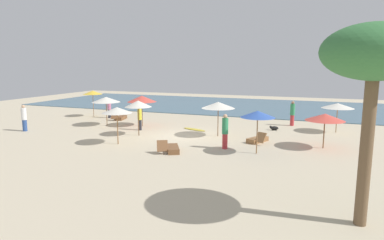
% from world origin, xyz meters
% --- Properties ---
extents(ground_plane, '(60.00, 60.00, 0.00)m').
position_xyz_m(ground_plane, '(0.00, 0.00, 0.00)').
color(ground_plane, beige).
extents(ocean_water, '(48.00, 16.00, 0.06)m').
position_xyz_m(ocean_water, '(0.00, 17.00, 0.03)').
color(ocean_water, '#476B7F').
rests_on(ocean_water, ground_plane).
extents(umbrella_0, '(1.82, 1.82, 2.29)m').
position_xyz_m(umbrella_0, '(5.40, -2.55, 2.11)').
color(umbrella_0, olive).
rests_on(umbrella_0, ground_plane).
extents(umbrella_1, '(1.70, 1.70, 2.35)m').
position_xyz_m(umbrella_1, '(-10.59, 4.74, 2.18)').
color(umbrella_1, brown).
rests_on(umbrella_1, ground_plane).
extents(umbrella_2, '(2.15, 2.15, 2.22)m').
position_xyz_m(umbrella_2, '(-6.86, 1.47, 2.01)').
color(umbrella_2, brown).
rests_on(umbrella_2, ground_plane).
extents(umbrella_3, '(2.16, 2.16, 2.27)m').
position_xyz_m(umbrella_3, '(2.25, 0.84, 2.06)').
color(umbrella_3, brown).
rests_on(umbrella_3, ground_plane).
extents(umbrella_4, '(2.15, 2.15, 2.04)m').
position_xyz_m(umbrella_4, '(9.55, 4.97, 1.87)').
color(umbrella_4, olive).
rests_on(umbrella_4, ground_plane).
extents(umbrella_5, '(2.20, 2.20, 2.33)m').
position_xyz_m(umbrella_5, '(-4.20, 2.26, 2.10)').
color(umbrella_5, brown).
rests_on(umbrella_5, ground_plane).
extents(umbrella_6, '(1.78, 1.78, 2.21)m').
position_xyz_m(umbrella_6, '(-2.64, -3.40, 2.03)').
color(umbrella_6, olive).
rests_on(umbrella_6, ground_plane).
extents(umbrella_7, '(2.15, 2.15, 1.97)m').
position_xyz_m(umbrella_7, '(8.70, -0.05, 1.77)').
color(umbrella_7, brown).
rests_on(umbrella_7, ground_plane).
extents(umbrella_8, '(1.76, 1.76, 2.33)m').
position_xyz_m(umbrella_8, '(-2.72, -0.83, 2.12)').
color(umbrella_8, brown).
rests_on(umbrella_8, ground_plane).
extents(lounger_0, '(0.95, 1.78, 0.69)m').
position_xyz_m(lounger_0, '(-7.48, 4.26, 0.17)').
color(lounger_0, brown).
rests_on(lounger_0, ground_plane).
extents(lounger_1, '(1.24, 1.75, 0.73)m').
position_xyz_m(lounger_1, '(5.01, 0.04, 0.17)').
color(lounger_1, olive).
rests_on(lounger_1, ground_plane).
extents(lounger_2, '(1.32, 1.76, 0.70)m').
position_xyz_m(lounger_2, '(1.05, -3.83, 0.17)').
color(lounger_2, brown).
rests_on(lounger_2, ground_plane).
extents(person_0, '(0.49, 0.49, 1.96)m').
position_xyz_m(person_0, '(3.55, -2.16, 1.00)').
color(person_0, '#BF3338').
rests_on(person_0, ground_plane).
extents(person_1, '(0.37, 0.37, 1.74)m').
position_xyz_m(person_1, '(-3.57, 0.80, 0.89)').
color(person_1, '#26262D').
rests_on(person_1, ground_plane).
extents(person_2, '(0.39, 0.39, 1.90)m').
position_xyz_m(person_2, '(6.48, 6.57, 0.97)').
color(person_2, '#BF3338').
rests_on(person_2, ground_plane).
extents(person_3, '(0.50, 0.50, 1.87)m').
position_xyz_m(person_3, '(-10.99, -2.45, 0.95)').
color(person_3, '#2D4C8C').
rests_on(person_3, ground_plane).
extents(person_4, '(0.38, 0.38, 1.71)m').
position_xyz_m(person_4, '(-8.85, 4.67, 0.87)').
color(person_4, '#26262D').
rests_on(person_4, ground_plane).
extents(palm_0, '(2.88, 2.88, 5.81)m').
position_xyz_m(palm_0, '(9.69, -9.38, 4.90)').
color(palm_0, brown).
rests_on(palm_0, ground_plane).
extents(dog, '(0.66, 0.34, 0.31)m').
position_xyz_m(dog, '(5.42, 4.21, 0.16)').
color(dog, black).
rests_on(dog, ground_plane).
extents(surfboard, '(2.02, 1.15, 0.07)m').
position_xyz_m(surfboard, '(0.05, 2.30, 0.04)').
color(surfboard, gold).
rests_on(surfboard, ground_plane).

